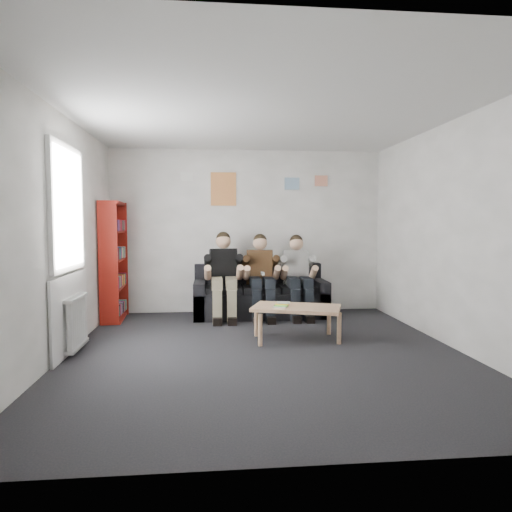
% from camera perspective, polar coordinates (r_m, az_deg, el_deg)
% --- Properties ---
extents(room_shell, '(5.00, 5.00, 5.00)m').
position_cam_1_polar(room_shell, '(5.17, 1.11, 2.67)').
color(room_shell, black).
rests_on(room_shell, ground).
extents(sofa, '(2.10, 0.86, 0.81)m').
position_cam_1_polar(sofa, '(7.37, 0.49, -5.19)').
color(sofa, black).
rests_on(sofa, ground).
extents(bookshelf, '(0.27, 0.81, 1.81)m').
position_cam_1_polar(bookshelf, '(7.30, -17.30, -0.61)').
color(bookshelf, maroon).
rests_on(bookshelf, ground).
extents(coffee_table, '(1.08, 0.60, 0.43)m').
position_cam_1_polar(coffee_table, '(5.83, 5.08, -6.77)').
color(coffee_table, tan).
rests_on(coffee_table, ground).
extents(game_cases, '(0.21, 0.20, 0.05)m').
position_cam_1_polar(game_cases, '(5.77, 3.24, -6.09)').
color(game_cases, silver).
rests_on(game_cases, coffee_table).
extents(person_left, '(0.43, 0.92, 1.35)m').
position_cam_1_polar(person_left, '(7.08, -4.05, -2.55)').
color(person_left, black).
rests_on(person_left, sofa).
extents(person_middle, '(0.41, 0.88, 1.32)m').
position_cam_1_polar(person_middle, '(7.13, 0.66, -2.60)').
color(person_middle, '#472D17').
rests_on(person_middle, sofa).
extents(person_right, '(0.40, 0.86, 1.30)m').
position_cam_1_polar(person_right, '(7.22, 5.29, -2.59)').
color(person_right, white).
rests_on(person_right, sofa).
extents(radiator, '(0.10, 0.64, 0.60)m').
position_cam_1_polar(radiator, '(5.66, -21.52, -7.68)').
color(radiator, silver).
rests_on(radiator, ground).
extents(window, '(0.05, 1.30, 2.36)m').
position_cam_1_polar(window, '(5.59, -22.42, -0.82)').
color(window, white).
rests_on(window, room_shell).
extents(poster_large, '(0.42, 0.01, 0.55)m').
position_cam_1_polar(poster_large, '(7.65, -4.09, 8.34)').
color(poster_large, '#EDC753').
rests_on(poster_large, room_shell).
extents(poster_blue, '(0.25, 0.01, 0.20)m').
position_cam_1_polar(poster_blue, '(7.77, 4.52, 9.01)').
color(poster_blue, '#3B89CB').
rests_on(poster_blue, room_shell).
extents(poster_pink, '(0.22, 0.01, 0.18)m').
position_cam_1_polar(poster_pink, '(7.88, 8.15, 9.28)').
color(poster_pink, '#E14697').
rests_on(poster_pink, room_shell).
extents(poster_sign, '(0.20, 0.01, 0.14)m').
position_cam_1_polar(poster_sign, '(7.67, -8.65, 9.79)').
color(poster_sign, white).
rests_on(poster_sign, room_shell).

